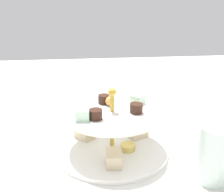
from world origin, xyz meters
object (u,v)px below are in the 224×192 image
(tiered_serving_stand, at_px, (112,132))
(water_glass_short_left, at_px, (88,104))
(teacup_with_saucer, at_px, (126,105))
(butter_knife_right, at_px, (190,122))
(water_glass_tall_right, at_px, (215,154))

(tiered_serving_stand, xyz_separation_m, water_glass_short_left, (-0.05, 0.23, -0.01))
(tiered_serving_stand, distance_m, teacup_with_saucer, 0.25)
(water_glass_short_left, distance_m, butter_knife_right, 0.33)
(tiered_serving_stand, height_order, butter_knife_right, tiered_serving_stand)
(water_glass_tall_right, xyz_separation_m, butter_knife_right, (0.07, 0.27, -0.06))
(water_glass_short_left, xyz_separation_m, teacup_with_saucer, (0.13, 0.00, -0.01))
(tiered_serving_stand, distance_m, water_glass_tall_right, 0.24)
(teacup_with_saucer, bearing_deg, tiered_serving_stand, -108.73)
(water_glass_short_left, relative_size, teacup_with_saucer, 0.79)
(tiered_serving_stand, distance_m, water_glass_short_left, 0.24)
(water_glass_tall_right, bearing_deg, tiered_serving_stand, 142.27)
(tiered_serving_stand, bearing_deg, butter_knife_right, 25.38)
(teacup_with_saucer, bearing_deg, water_glass_short_left, -178.27)
(water_glass_tall_right, height_order, teacup_with_saucer, water_glass_tall_right)
(water_glass_tall_right, relative_size, water_glass_short_left, 1.66)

